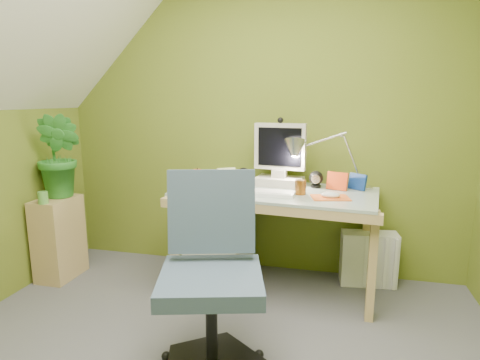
% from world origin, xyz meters
% --- Properties ---
extents(wall_back, '(3.20, 0.01, 2.40)m').
position_xyz_m(wall_back, '(0.00, 1.60, 1.20)').
color(wall_back, olive).
rests_on(wall_back, floor).
extents(desk, '(1.44, 0.83, 0.74)m').
position_xyz_m(desk, '(0.20, 1.23, 0.37)').
color(desk, tan).
rests_on(desk, floor).
extents(monitor, '(0.38, 0.25, 0.49)m').
position_xyz_m(monitor, '(0.20, 1.41, 0.99)').
color(monitor, beige).
rests_on(monitor, desk).
extents(speaker_left, '(0.11, 0.11, 0.13)m').
position_xyz_m(speaker_left, '(-0.07, 1.39, 0.80)').
color(speaker_left, black).
rests_on(speaker_left, desk).
extents(speaker_right, '(0.12, 0.12, 0.12)m').
position_xyz_m(speaker_right, '(0.47, 1.39, 0.80)').
color(speaker_right, black).
rests_on(speaker_right, desk).
extents(keyboard, '(0.46, 0.16, 0.02)m').
position_xyz_m(keyboard, '(0.12, 1.09, 0.75)').
color(keyboard, white).
rests_on(keyboard, desk).
extents(mousepad, '(0.27, 0.22, 0.01)m').
position_xyz_m(mousepad, '(0.58, 1.09, 0.74)').
color(mousepad, '#DB5E22').
rests_on(mousepad, desk).
extents(mouse, '(0.12, 0.08, 0.04)m').
position_xyz_m(mouse, '(0.58, 1.09, 0.76)').
color(mouse, silver).
rests_on(mouse, mousepad).
extents(amber_tumbler, '(0.08, 0.08, 0.10)m').
position_xyz_m(amber_tumbler, '(0.38, 1.15, 0.79)').
color(amber_tumbler, brown).
rests_on(amber_tumbler, desk).
extents(candle_cluster, '(0.18, 0.17, 0.12)m').
position_xyz_m(candle_cluster, '(-0.40, 1.24, 0.80)').
color(candle_cluster, '#C23C10').
rests_on(candle_cluster, desk).
extents(photo_frame_red, '(0.15, 0.07, 0.13)m').
position_xyz_m(photo_frame_red, '(0.62, 1.35, 0.80)').
color(photo_frame_red, red).
rests_on(photo_frame_red, desk).
extents(photo_frame_blue, '(0.12, 0.10, 0.11)m').
position_xyz_m(photo_frame_blue, '(0.76, 1.39, 0.80)').
color(photo_frame_blue, navy).
rests_on(photo_frame_blue, desk).
extents(photo_frame_green, '(0.13, 0.09, 0.12)m').
position_xyz_m(photo_frame_green, '(-0.20, 1.37, 0.80)').
color(photo_frame_green, '#BBC587').
rests_on(photo_frame_green, desk).
extents(desk_lamp, '(0.55, 0.24, 0.59)m').
position_xyz_m(desk_lamp, '(0.65, 1.41, 1.04)').
color(desk_lamp, '#BBBCC0').
rests_on(desk_lamp, desk).
extents(side_ledge, '(0.23, 0.36, 0.63)m').
position_xyz_m(side_ledge, '(-1.45, 1.03, 0.32)').
color(side_ledge, tan).
rests_on(side_ledge, floor).
extents(potted_plant, '(0.40, 0.35, 0.64)m').
position_xyz_m(potted_plant, '(-1.41, 1.08, 0.95)').
color(potted_plant, '#2D7B29').
rests_on(potted_plant, side_ledge).
extents(green_cup, '(0.07, 0.07, 0.09)m').
position_xyz_m(green_cup, '(-1.43, 0.88, 0.68)').
color(green_cup, '#5C9F42').
rests_on(green_cup, side_ledge).
extents(task_chair, '(0.70, 0.70, 1.03)m').
position_xyz_m(task_chair, '(0.04, 0.24, 0.51)').
color(task_chair, '#394B5E').
rests_on(task_chair, floor).
extents(radiator, '(0.42, 0.20, 0.40)m').
position_xyz_m(radiator, '(0.88, 1.46, 0.20)').
color(radiator, silver).
rests_on(radiator, floor).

